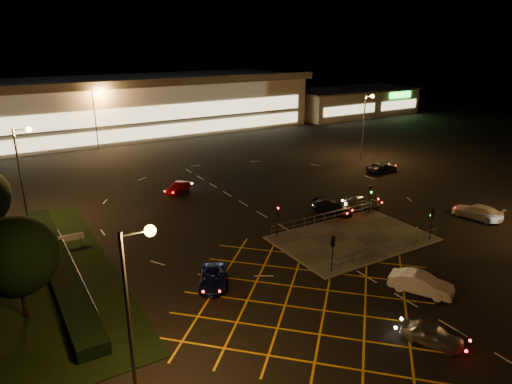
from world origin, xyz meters
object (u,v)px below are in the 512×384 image
signal_se (432,217)px  car_approach_white (477,212)px  car_far_dkgrey (332,208)px  signal_sw (333,246)px  car_right_silver (362,202)px  car_circ_red (179,188)px  car_queue_white (421,283)px  signal_nw (277,215)px  car_near_silver (432,334)px  car_east_grey (382,167)px  car_left_blue (213,278)px  signal_ne (370,194)px

signal_se → car_approach_white: signal_se is taller
signal_se → car_far_dkgrey: (-3.24, 10.22, -1.70)m
signal_sw → car_right_silver: (12.89, 9.99, -1.70)m
signal_sw → car_circ_red: bearing=-83.6°
car_queue_white → car_right_silver: 18.27m
car_far_dkgrey → signal_nw: bearing=174.2°
signal_sw → signal_se: same height
signal_sw → car_far_dkgrey: size_ratio=0.68×
signal_se → car_queue_white: size_ratio=0.68×
car_right_silver → signal_sw: bearing=154.5°
signal_nw → car_queue_white: (3.75, -13.82, -1.60)m
car_near_silver → car_circ_red: (-2.32, 35.91, -0.02)m
car_queue_white → car_east_grey: 33.28m
signal_sw → car_left_blue: (-9.16, 3.24, -1.76)m
car_near_silver → car_circ_red: car_near_silver is taller
car_left_blue → car_circ_red: bearing=103.0°
car_east_grey → car_far_dkgrey: bearing=117.6°
car_right_silver → car_circ_red: (-15.77, 15.64, -0.03)m
car_left_blue → car_approach_white: bearing=24.8°
car_approach_white → signal_nw: bearing=-29.6°
signal_se → car_approach_white: bearing=-172.5°
car_left_blue → car_far_dkgrey: car_far_dkgrey is taller
signal_se → car_right_silver: 10.17m
signal_nw → car_far_dkgrey: (8.76, 2.23, -1.70)m
car_queue_white → car_east_grey: (21.85, 25.10, -0.10)m
signal_nw → signal_sw: bearing=-90.0°
car_left_blue → signal_se: bearing=20.0°
car_queue_white → car_circ_red: bearing=73.5°
car_right_silver → car_circ_red: bearing=71.9°
car_near_silver → car_approach_white: car_approach_white is taller
signal_se → car_circ_red: 29.69m
car_queue_white → car_far_dkgrey: (5.00, 16.05, -0.10)m
signal_nw → car_approach_white: 22.12m
signal_ne → car_far_dkgrey: bearing=145.4°
signal_se → signal_ne: 7.99m
signal_nw → signal_ne: same height
signal_se → car_near_silver: size_ratio=0.83×
signal_se → car_right_silver: signal_se is taller
car_queue_white → car_right_silver: size_ratio=1.20×
signal_nw → car_near_silver: 18.36m
signal_nw → car_far_dkgrey: bearing=14.3°
car_left_blue → car_approach_white: car_approach_white is taller
car_far_dkgrey → car_left_blue: bearing=-178.9°
signal_nw → car_right_silver: size_ratio=0.81×
car_queue_white → car_right_silver: car_queue_white is taller
car_right_silver → car_approach_white: (8.10, -8.80, 0.08)m
car_east_grey → car_near_silver: bearing=137.9°
signal_sw → signal_ne: same height
signal_nw → car_approach_white: size_ratio=0.62×
signal_ne → car_left_blue: 21.75m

